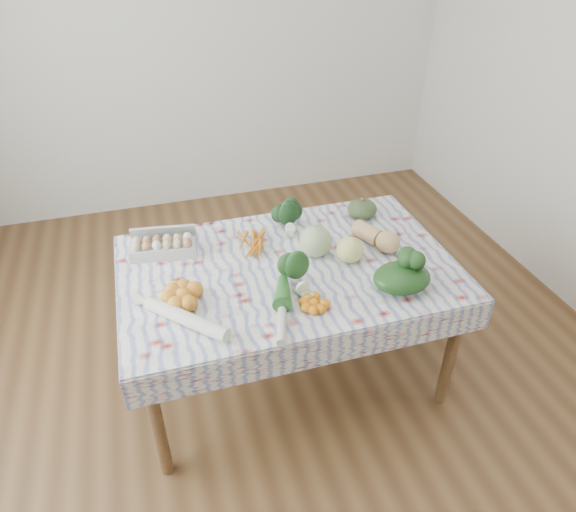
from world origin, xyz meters
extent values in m
plane|color=brown|center=(0.00, 0.00, 0.00)|extent=(4.50, 4.50, 0.00)
cube|color=silver|center=(0.00, 2.25, 1.40)|extent=(4.00, 0.04, 2.80)
cube|color=brown|center=(0.00, 0.00, 0.73)|extent=(1.60, 1.00, 0.04)
cylinder|color=brown|center=(-0.74, -0.44, 0.35)|extent=(0.06, 0.06, 0.71)
cylinder|color=brown|center=(0.74, -0.44, 0.35)|extent=(0.06, 0.06, 0.71)
cylinder|color=brown|center=(-0.74, 0.44, 0.35)|extent=(0.06, 0.06, 0.71)
cylinder|color=brown|center=(0.74, 0.44, 0.35)|extent=(0.06, 0.06, 0.71)
cube|color=silver|center=(0.00, 0.00, 0.76)|extent=(1.66, 1.06, 0.01)
cube|color=#B7B7B1|center=(-0.58, 0.27, 0.81)|extent=(0.35, 0.18, 0.09)
cube|color=orange|center=(-0.13, 0.20, 0.78)|extent=(0.24, 0.23, 0.04)
ellipsoid|color=#173818|center=(0.11, 0.33, 0.83)|extent=(0.19, 0.18, 0.14)
ellipsoid|color=#394B28|center=(0.54, 0.33, 0.82)|extent=(0.19, 0.19, 0.11)
sphere|color=#9CB47A|center=(0.16, 0.05, 0.85)|extent=(0.20, 0.20, 0.17)
ellipsoid|color=tan|center=(0.50, 0.04, 0.82)|extent=(0.22, 0.30, 0.12)
cube|color=orange|center=(-0.54, -0.14, 0.80)|extent=(0.33, 0.33, 0.08)
ellipsoid|color=#204D1D|center=(-0.01, -0.19, 0.82)|extent=(0.19, 0.19, 0.11)
cube|color=orange|center=(0.02, -0.34, 0.79)|extent=(0.21, 0.21, 0.05)
sphere|color=#E1DC72|center=(0.31, -0.05, 0.83)|extent=(0.17, 0.17, 0.14)
ellipsoid|color=#163413|center=(0.46, -0.33, 0.82)|extent=(0.33, 0.29, 0.12)
cylinder|color=white|center=(-0.54, -0.29, 0.79)|extent=(0.36, 0.37, 0.06)
cylinder|color=beige|center=(-0.13, -0.35, 0.78)|extent=(0.16, 0.39, 0.04)
camera|label=1|loc=(-0.60, -1.99, 2.27)|focal=32.00mm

